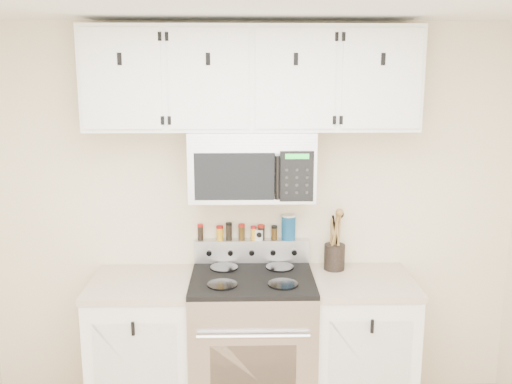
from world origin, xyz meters
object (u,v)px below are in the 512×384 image
at_px(microwave, 252,165).
at_px(salt_canister, 289,227).
at_px(utensil_crock, 334,255).
at_px(range, 252,345).

bearing_deg(microwave, salt_canister, 32.49).
distance_m(microwave, salt_canister, 0.53).
relative_size(microwave, utensil_crock, 1.93).
distance_m(utensil_crock, salt_canister, 0.35).
bearing_deg(microwave, utensil_crock, 7.41).
distance_m(range, utensil_crock, 0.78).
bearing_deg(salt_canister, range, -130.92).
bearing_deg(utensil_crock, salt_canister, 163.94).
bearing_deg(range, microwave, 89.77).
bearing_deg(salt_canister, microwave, -147.51).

